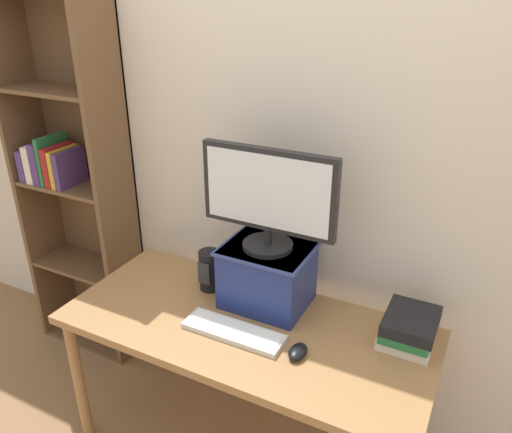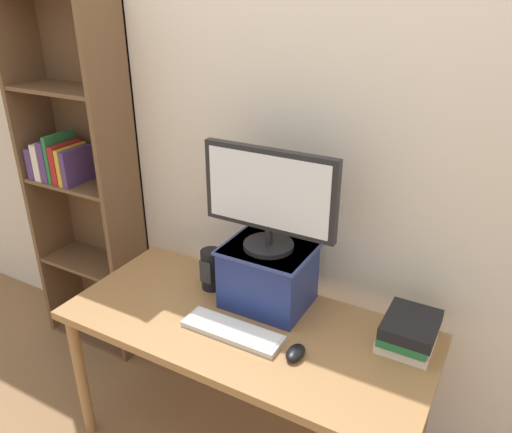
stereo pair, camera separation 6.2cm
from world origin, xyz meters
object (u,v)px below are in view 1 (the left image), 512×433
object	(u,v)px
riser_box	(267,274)
bookshelf_unit	(74,181)
computer_mouse	(298,352)
book_stack	(409,328)
computer_monitor	(268,196)
desk_speaker	(210,270)
keyboard	(234,331)
desk	(245,338)

from	to	relation	value
riser_box	bookshelf_unit	bearing A→B (deg)	173.21
computer_mouse	book_stack	xyz separation A→B (m)	(0.35, 0.27, 0.04)
computer_mouse	book_stack	bearing A→B (deg)	37.79
computer_monitor	desk_speaker	distance (m)	0.49
bookshelf_unit	book_stack	distance (m)	1.84
computer_monitor	book_stack	bearing A→B (deg)	0.91
bookshelf_unit	riser_box	bearing A→B (deg)	-6.79
keyboard	computer_mouse	bearing A→B (deg)	-0.53
desk	computer_monitor	xyz separation A→B (m)	(0.01, 0.17, 0.57)
computer_monitor	book_stack	size ratio (longest dim) A/B	2.30
keyboard	book_stack	distance (m)	0.68
desk	bookshelf_unit	world-z (taller)	bookshelf_unit
computer_mouse	bookshelf_unit	bearing A→B (deg)	164.64
desk	desk_speaker	distance (m)	0.35
desk	desk_speaker	world-z (taller)	desk_speaker
riser_box	desk_speaker	xyz separation A→B (m)	(-0.28, -0.02, -0.05)
computer_monitor	desk_speaker	xyz separation A→B (m)	(-0.28, -0.02, -0.40)
keyboard	desk_speaker	xyz separation A→B (m)	(-0.26, 0.24, 0.08)
riser_box	computer_mouse	xyz separation A→B (m)	(0.25, -0.26, -0.12)
riser_box	keyboard	world-z (taller)	riser_box
desk	bookshelf_unit	bearing A→B (deg)	165.11
computer_mouse	book_stack	size ratio (longest dim) A/B	0.42
desk	computer_mouse	world-z (taller)	computer_mouse
desk	riser_box	size ratio (longest dim) A/B	4.12
desk	bookshelf_unit	distance (m)	1.31
riser_box	computer_monitor	bearing A→B (deg)	-90.00
computer_monitor	desk_speaker	size ratio (longest dim) A/B	3.03
book_stack	bookshelf_unit	bearing A→B (deg)	175.68
bookshelf_unit	computer_mouse	world-z (taller)	bookshelf_unit
keyboard	book_stack	xyz separation A→B (m)	(0.62, 0.27, 0.05)
computer_monitor	keyboard	world-z (taller)	computer_monitor
riser_box	computer_monitor	size ratio (longest dim) A/B	0.64
riser_box	book_stack	distance (m)	0.60
desk	book_stack	bearing A→B (deg)	16.75
bookshelf_unit	riser_box	xyz separation A→B (m)	(1.22, -0.15, -0.16)
computer_monitor	book_stack	xyz separation A→B (m)	(0.60, 0.01, -0.44)
desk_speaker	computer_mouse	bearing A→B (deg)	-24.47
desk	riser_box	xyz separation A→B (m)	(0.01, 0.18, 0.21)
keyboard	book_stack	bearing A→B (deg)	23.16
desk	computer_mouse	bearing A→B (deg)	-17.48
desk	keyboard	bearing A→B (deg)	-96.07
desk	computer_monitor	bearing A→B (deg)	85.77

